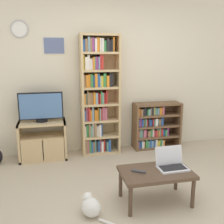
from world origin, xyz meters
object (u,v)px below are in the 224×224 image
at_px(tv_stand, 43,140).
at_px(television, 41,107).
at_px(remote_near_laptop, 139,171).
at_px(bookshelf_tall, 98,95).
at_px(laptop, 171,163).
at_px(cat, 91,206).
at_px(coffee_table, 156,175).
at_px(bookshelf_short, 153,126).

relative_size(tv_stand, television, 1.09).
distance_m(tv_stand, remote_near_laptop, 1.92).
distance_m(bookshelf_tall, remote_near_laptop, 1.78).
height_order(tv_stand, television, television).
bearing_deg(bookshelf_tall, tv_stand, -174.46).
distance_m(television, remote_near_laptop, 1.97).
height_order(laptop, cat, laptop).
bearing_deg(remote_near_laptop, television, 68.05).
height_order(tv_stand, coffee_table, tv_stand).
distance_m(bookshelf_short, coffee_table, 1.80).
xyz_separation_m(tv_stand, remote_near_laptop, (1.09, -1.58, 0.08)).
xyz_separation_m(tv_stand, bookshelf_short, (1.92, 0.09, 0.09)).
height_order(coffee_table, laptop, laptop).
xyz_separation_m(tv_stand, cat, (0.52, -1.69, -0.20)).
relative_size(tv_stand, bookshelf_short, 0.88).
bearing_deg(bookshelf_tall, television, -174.59).
relative_size(bookshelf_tall, coffee_table, 2.45).
bearing_deg(bookshelf_short, tv_stand, -177.20).
bearing_deg(television, bookshelf_tall, 5.41).
xyz_separation_m(coffee_table, remote_near_laptop, (-0.20, 0.01, 0.06)).
height_order(tv_stand, bookshelf_tall, bookshelf_tall).
bearing_deg(tv_stand, cat, -72.72).
relative_size(television, remote_near_laptop, 4.29).
relative_size(tv_stand, coffee_table, 0.91).
bearing_deg(television, cat, -72.81).
relative_size(television, laptop, 1.96).
bearing_deg(coffee_table, laptop, 11.60).
height_order(bookshelf_tall, remote_near_laptop, bookshelf_tall).
xyz_separation_m(remote_near_laptop, cat, (-0.56, -0.11, -0.29)).
height_order(bookshelf_short, laptop, bookshelf_short).
distance_m(coffee_table, cat, 0.80).
bearing_deg(remote_near_laptop, laptop, -52.16).
bearing_deg(laptop, cat, -173.17).
bearing_deg(coffee_table, television, 129.00).
relative_size(laptop, cat, 0.82).
bearing_deg(remote_near_laptop, tv_stand, 68.14).
bearing_deg(cat, laptop, -17.70).
distance_m(tv_stand, laptop, 2.15).
distance_m(television, coffee_table, 2.11).
height_order(bookshelf_short, remote_near_laptop, bookshelf_short).
xyz_separation_m(bookshelf_short, cat, (-1.40, -1.78, -0.29)).
bearing_deg(television, bookshelf_short, 2.73).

